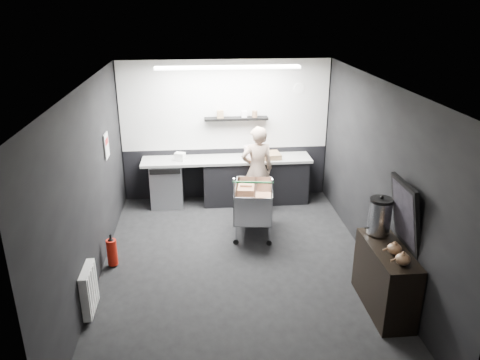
{
  "coord_description": "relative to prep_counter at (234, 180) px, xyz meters",
  "views": [
    {
      "loc": [
        -0.52,
        -5.97,
        3.73
      ],
      "look_at": [
        0.07,
        0.4,
        1.24
      ],
      "focal_mm": 35.0,
      "sensor_mm": 36.0,
      "label": 1
    }
  ],
  "objects": [
    {
      "name": "floor",
      "position": [
        -0.14,
        -2.42,
        -0.46
      ],
      "size": [
        5.5,
        5.5,
        0.0
      ],
      "primitive_type": "plane",
      "color": "black",
      "rests_on": "ground"
    },
    {
      "name": "ceiling",
      "position": [
        -0.14,
        -2.42,
        2.24
      ],
      "size": [
        5.5,
        5.5,
        0.0
      ],
      "primitive_type": "plane",
      "rotation": [
        3.14,
        0.0,
        0.0
      ],
      "color": "silver",
      "rests_on": "wall_back"
    },
    {
      "name": "wall_back",
      "position": [
        -0.14,
        0.33,
        0.89
      ],
      "size": [
        5.5,
        0.0,
        5.5
      ],
      "primitive_type": "plane",
      "rotation": [
        1.57,
        0.0,
        0.0
      ],
      "color": "black",
      "rests_on": "floor"
    },
    {
      "name": "wall_front",
      "position": [
        -0.14,
        -5.17,
        0.89
      ],
      "size": [
        5.5,
        0.0,
        5.5
      ],
      "primitive_type": "plane",
      "rotation": [
        -1.57,
        0.0,
        0.0
      ],
      "color": "black",
      "rests_on": "floor"
    },
    {
      "name": "wall_left",
      "position": [
        -2.14,
        -2.42,
        0.89
      ],
      "size": [
        0.0,
        5.5,
        5.5
      ],
      "primitive_type": "plane",
      "rotation": [
        1.57,
        0.0,
        1.57
      ],
      "color": "black",
      "rests_on": "floor"
    },
    {
      "name": "wall_right",
      "position": [
        1.86,
        -2.42,
        0.89
      ],
      "size": [
        0.0,
        5.5,
        5.5
      ],
      "primitive_type": "plane",
      "rotation": [
        1.57,
        0.0,
        -1.57
      ],
      "color": "black",
      "rests_on": "floor"
    },
    {
      "name": "kitchen_wall_panel",
      "position": [
        -0.14,
        0.31,
        1.39
      ],
      "size": [
        3.95,
        0.02,
        1.7
      ],
      "primitive_type": "cube",
      "color": "silver",
      "rests_on": "wall_back"
    },
    {
      "name": "dado_panel",
      "position": [
        -0.14,
        0.31,
        0.04
      ],
      "size": [
        3.95,
        0.02,
        1.0
      ],
      "primitive_type": "cube",
      "color": "black",
      "rests_on": "wall_back"
    },
    {
      "name": "floating_shelf",
      "position": [
        0.06,
        0.2,
        1.16
      ],
      "size": [
        1.2,
        0.22,
        0.04
      ],
      "primitive_type": "cube",
      "color": "black",
      "rests_on": "wall_back"
    },
    {
      "name": "wall_clock",
      "position": [
        1.26,
        0.3,
        1.69
      ],
      "size": [
        0.2,
        0.03,
        0.2
      ],
      "primitive_type": "cylinder",
      "rotation": [
        1.57,
        0.0,
        0.0
      ],
      "color": "white",
      "rests_on": "wall_back"
    },
    {
      "name": "poster",
      "position": [
        -2.12,
        -1.12,
        1.09
      ],
      "size": [
        0.02,
        0.3,
        0.4
      ],
      "primitive_type": "cube",
      "color": "silver",
      "rests_on": "wall_left"
    },
    {
      "name": "poster_red_band",
      "position": [
        -2.11,
        -1.12,
        1.16
      ],
      "size": [
        0.02,
        0.22,
        0.1
      ],
      "primitive_type": "cube",
      "color": "red",
      "rests_on": "poster"
    },
    {
      "name": "radiator",
      "position": [
        -2.08,
        -3.32,
        -0.11
      ],
      "size": [
        0.1,
        0.5,
        0.6
      ],
      "primitive_type": "cube",
      "color": "white",
      "rests_on": "wall_left"
    },
    {
      "name": "ceiling_strip",
      "position": [
        -0.14,
        -0.57,
        2.21
      ],
      "size": [
        2.4,
        0.2,
        0.04
      ],
      "primitive_type": "cube",
      "color": "white",
      "rests_on": "ceiling"
    },
    {
      "name": "prep_counter",
      "position": [
        0.0,
        0.0,
        0.0
      ],
      "size": [
        3.2,
        0.61,
        0.9
      ],
      "color": "black",
      "rests_on": "floor"
    },
    {
      "name": "person",
      "position": [
        0.39,
        -0.45,
        0.36
      ],
      "size": [
        0.63,
        0.45,
        1.63
      ],
      "primitive_type": "imported",
      "rotation": [
        0.0,
        0.0,
        3.25
      ],
      "color": "beige",
      "rests_on": "floor"
    },
    {
      "name": "shopping_cart",
      "position": [
        0.22,
        -1.32,
        0.09
      ],
      "size": [
        0.76,
        1.11,
        1.14
      ],
      "color": "silver",
      "rests_on": "floor"
    },
    {
      "name": "sideboard",
      "position": [
        1.64,
        -3.51,
        0.09
      ],
      "size": [
        0.49,
        1.15,
        1.73
      ],
      "color": "black",
      "rests_on": "floor"
    },
    {
      "name": "fire_extinguisher",
      "position": [
        -1.99,
        -2.19,
        -0.22
      ],
      "size": [
        0.15,
        0.15,
        0.5
      ],
      "color": "#B1180B",
      "rests_on": "floor"
    },
    {
      "name": "cardboard_box",
      "position": [
        0.63,
        -0.05,
        0.49
      ],
      "size": [
        0.52,
        0.42,
        0.1
      ],
      "primitive_type": "cube",
      "rotation": [
        0.0,
        0.0,
        0.09
      ],
      "color": "#8E704C",
      "rests_on": "prep_counter"
    },
    {
      "name": "pink_tub",
      "position": [
        0.31,
        0.0,
        0.56
      ],
      "size": [
        0.23,
        0.23,
        0.23
      ],
      "primitive_type": "cylinder",
      "color": "silver",
      "rests_on": "prep_counter"
    },
    {
      "name": "white_container",
      "position": [
        -1.01,
        -0.05,
        0.52
      ],
      "size": [
        0.21,
        0.19,
        0.15
      ],
      "primitive_type": "cube",
      "rotation": [
        0.0,
        0.0,
        -0.41
      ],
      "color": "white",
      "rests_on": "prep_counter"
    }
  ]
}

